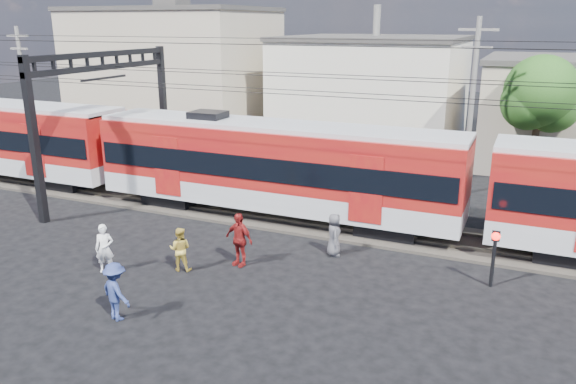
% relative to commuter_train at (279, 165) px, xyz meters
% --- Properties ---
extents(ground, '(120.00, 120.00, 0.00)m').
position_rel_commuter_train_xyz_m(ground, '(0.97, -8.00, -2.40)').
color(ground, black).
rests_on(ground, ground).
extents(track_bed, '(70.00, 3.40, 0.12)m').
position_rel_commuter_train_xyz_m(track_bed, '(0.97, 0.00, -2.34)').
color(track_bed, '#2D2823').
rests_on(track_bed, ground).
extents(rail_near, '(70.00, 0.12, 0.12)m').
position_rel_commuter_train_xyz_m(rail_near, '(0.97, -0.75, -2.22)').
color(rail_near, '#59544C').
rests_on(rail_near, track_bed).
extents(rail_far, '(70.00, 0.12, 0.12)m').
position_rel_commuter_train_xyz_m(rail_far, '(0.97, 0.75, -2.22)').
color(rail_far, '#59544C').
rests_on(rail_far, track_bed).
extents(commuter_train, '(50.30, 3.08, 4.17)m').
position_rel_commuter_train_xyz_m(commuter_train, '(0.00, 0.00, 0.00)').
color(commuter_train, black).
rests_on(commuter_train, ground).
extents(catenary, '(70.00, 9.30, 7.52)m').
position_rel_commuter_train_xyz_m(catenary, '(-7.68, -0.00, 2.73)').
color(catenary, black).
rests_on(catenary, ground).
extents(building_west, '(14.28, 10.20, 9.30)m').
position_rel_commuter_train_xyz_m(building_west, '(-16.03, 16.00, 2.25)').
color(building_west, tan).
rests_on(building_west, ground).
extents(building_midwest, '(12.24, 12.24, 7.30)m').
position_rel_commuter_train_xyz_m(building_midwest, '(-1.03, 19.00, 1.25)').
color(building_midwest, beige).
rests_on(building_midwest, ground).
extents(utility_pole_mid, '(1.80, 0.24, 8.50)m').
position_rel_commuter_train_xyz_m(utility_pole_mid, '(6.97, 7.00, 2.13)').
color(utility_pole_mid, slate).
rests_on(utility_pole_mid, ground).
extents(utility_pole_west, '(1.80, 0.24, 8.00)m').
position_rel_commuter_train_xyz_m(utility_pole_west, '(-21.03, 6.00, 1.88)').
color(utility_pole_west, slate).
rests_on(utility_pole_west, ground).
extents(tree_near, '(3.82, 3.64, 6.72)m').
position_rel_commuter_train_xyz_m(tree_near, '(10.16, 10.09, 2.26)').
color(tree_near, '#382619').
rests_on(tree_near, ground).
extents(pedestrian_a, '(0.74, 0.66, 1.70)m').
position_rel_commuter_train_xyz_m(pedestrian_a, '(-3.18, -7.40, -1.55)').
color(pedestrian_a, white).
rests_on(pedestrian_a, ground).
extents(pedestrian_b, '(0.89, 0.78, 1.55)m').
position_rel_commuter_train_xyz_m(pedestrian_b, '(-0.88, -6.28, -1.63)').
color(pedestrian_b, gold).
rests_on(pedestrian_b, ground).
extents(pedestrian_c, '(1.27, 0.96, 1.74)m').
position_rel_commuter_train_xyz_m(pedestrian_c, '(-0.66, -9.83, -1.53)').
color(pedestrian_c, navy).
rests_on(pedestrian_c, ground).
extents(pedestrian_d, '(1.21, 0.70, 1.93)m').
position_rel_commuter_train_xyz_m(pedestrian_d, '(0.78, -5.10, -1.44)').
color(pedestrian_d, maroon).
rests_on(pedestrian_d, ground).
extents(pedestrian_e, '(0.81, 0.93, 1.60)m').
position_rel_commuter_train_xyz_m(pedestrian_e, '(3.54, -2.93, -1.60)').
color(pedestrian_e, '#4B4A4F').
rests_on(pedestrian_e, ground).
extents(crossing_signal, '(0.28, 0.28, 1.92)m').
position_rel_commuter_train_xyz_m(crossing_signal, '(9.06, -3.34, -1.07)').
color(crossing_signal, black).
rests_on(crossing_signal, ground).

